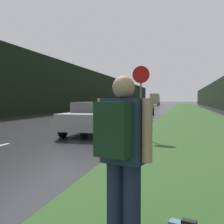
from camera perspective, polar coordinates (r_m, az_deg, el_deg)
The scene contains 10 objects.
grass_verge at distance 40.38m, azimuth 15.55°, elevation 0.12°, with size 6.00×240.00×0.02m, color #2D5123.
lane_stripe_c at distance 15.76m, azimuth -8.89°, elevation -3.33°, with size 0.12×3.00×0.01m, color silver.
lane_stripe_d at distance 22.35m, azimuth -1.87°, elevation -1.61°, with size 0.12×3.00×0.01m, color silver.
treeline_far_side at distance 52.94m, azimuth -3.88°, elevation 4.38°, with size 2.00×140.00×6.76m, color black.
stop_sign at distance 11.58m, azimuth 5.89°, elevation 3.71°, with size 0.71×0.07×2.98m.
hitchhiker_with_backpack at distance 2.89m, azimuth 1.99°, elevation -8.15°, with size 0.61×0.52×1.83m.
car_passing_near at distance 13.01m, azimuth -4.04°, elevation -1.18°, with size 1.92×4.28×1.48m.
car_passing_far at distance 30.09m, azimuth 6.35°, elevation 0.72°, with size 1.99×4.70×1.33m.
car_oncoming at distance 48.64m, azimuth 4.35°, elevation 1.48°, with size 1.99×4.73×1.53m.
delivery_truck at distance 87.80m, azimuth 8.71°, elevation 2.58°, with size 2.61×7.55×3.54m.
Camera 1 is at (6.12, -0.33, 1.58)m, focal length 45.00 mm.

